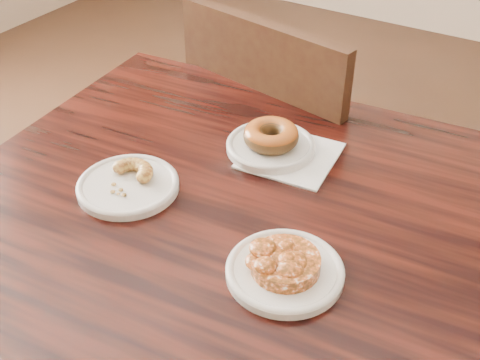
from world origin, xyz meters
The scene contains 9 objects.
cafe_table centered at (-0.07, -0.24, 0.38)m, with size 0.90×0.90×0.75m, color black.
chair_far centered at (-0.18, 0.36, 0.45)m, with size 0.47×0.47×0.90m, color black, non-canonical shape.
napkin centered at (-0.04, -0.03, 0.75)m, with size 0.16×0.16×0.00m, color white.
plate_donut centered at (-0.08, -0.04, 0.76)m, with size 0.16×0.16×0.01m, color silver.
plate_cruller centered at (-0.23, -0.26, 0.76)m, with size 0.17×0.17×0.01m, color silver.
plate_fritter centered at (0.09, -0.30, 0.76)m, with size 0.17×0.17×0.01m, color white.
glazed_donut centered at (-0.08, -0.04, 0.78)m, with size 0.10×0.10×0.04m, color #8C3D14.
apple_fritter centered at (0.09, -0.30, 0.78)m, with size 0.13×0.13×0.03m, color #462207, non-canonical shape.
cruller_fragment centered at (-0.23, -0.26, 0.77)m, with size 0.09×0.09×0.02m, color brown, non-canonical shape.
Camera 1 is at (0.35, -0.85, 1.37)m, focal length 45.00 mm.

